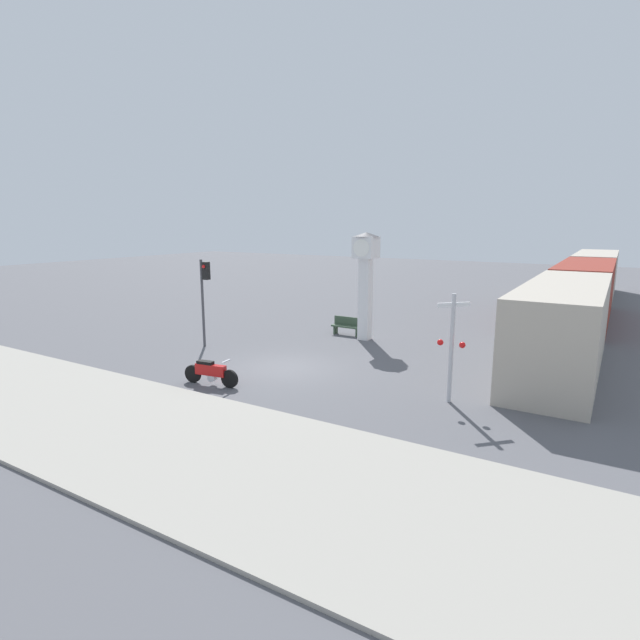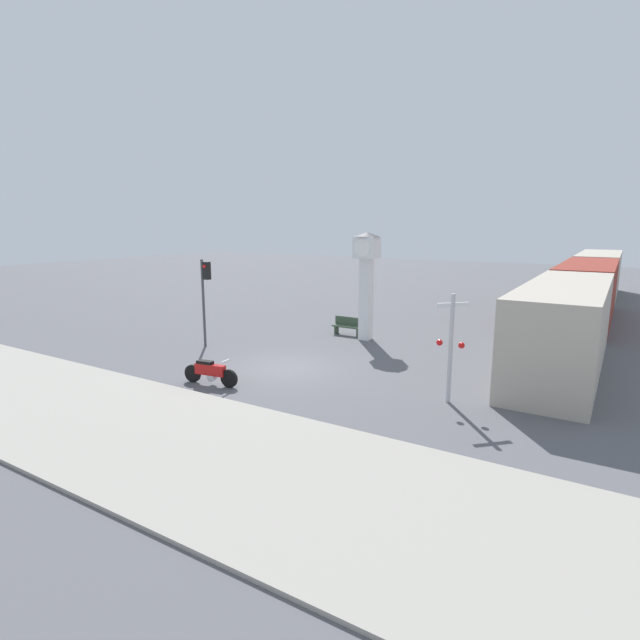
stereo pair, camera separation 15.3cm
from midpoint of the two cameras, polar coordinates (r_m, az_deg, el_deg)
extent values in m
plane|color=#56565B|center=(19.96, -4.26, -5.47)|extent=(120.00, 120.00, 0.00)
cube|color=#9E998E|center=(15.07, -20.43, -11.56)|extent=(36.00, 6.00, 0.10)
cylinder|color=black|center=(17.77, -10.54, -6.63)|extent=(0.65, 0.20, 0.65)
cylinder|color=black|center=(18.64, -14.54, -5.96)|extent=(0.65, 0.20, 0.65)
cube|color=#B71414|center=(18.13, -12.62, -5.58)|extent=(1.20, 0.41, 0.39)
cube|color=black|center=(18.18, -13.21, -4.74)|extent=(0.63, 0.33, 0.11)
cylinder|color=silver|center=(18.17, -12.45, -6.41)|extent=(0.33, 0.26, 0.30)
cube|color=silver|center=(17.66, -10.92, -4.65)|extent=(0.13, 0.48, 0.04)
cube|color=white|center=(24.39, 5.01, 2.37)|extent=(0.54, 0.54, 4.00)
cube|color=white|center=(24.14, 5.11, 8.27)|extent=(1.03, 1.03, 1.03)
cylinder|color=white|center=(23.67, 4.55, 8.23)|extent=(0.82, 0.02, 0.82)
cone|color=#333338|center=(24.11, 5.14, 9.73)|extent=(1.23, 1.23, 0.20)
cube|color=#ADA393|center=(21.39, 25.79, -0.74)|extent=(2.80, 10.92, 3.40)
cube|color=maroon|center=(32.76, 27.82, 2.83)|extent=(2.80, 10.92, 3.40)
cube|color=#ADA393|center=(44.20, 28.81, 4.55)|extent=(2.80, 10.92, 3.40)
cylinder|color=#47474C|center=(23.54, -13.43, 1.84)|extent=(0.12, 0.12, 4.04)
cube|color=black|center=(23.14, -13.07, 5.50)|extent=(0.28, 0.24, 0.80)
sphere|color=red|center=(23.01, -13.35, 5.96)|extent=(0.16, 0.16, 0.16)
cylinder|color=#B7B7BC|center=(16.27, 14.53, -3.20)|extent=(0.14, 0.14, 3.52)
cube|color=white|center=(15.99, 14.77, 1.70)|extent=(0.82, 0.82, 0.14)
sphere|color=red|center=(16.28, 13.33, -2.50)|extent=(0.20, 0.20, 0.20)
sphere|color=red|center=(16.09, 15.70, -2.78)|extent=(0.20, 0.20, 0.20)
cube|color=#384C38|center=(25.52, 2.88, -0.74)|extent=(1.60, 0.44, 0.08)
cube|color=#384C38|center=(25.64, 3.08, -0.12)|extent=(1.60, 0.06, 0.44)
cube|color=#384C38|center=(25.88, 1.62, -1.13)|extent=(0.08, 0.35, 0.41)
cube|color=#384C38|center=(25.28, 4.15, -1.44)|extent=(0.08, 0.35, 0.41)
camera|label=1|loc=(0.08, -90.22, -0.04)|focal=28.00mm
camera|label=2|loc=(0.08, 89.78, 0.04)|focal=28.00mm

